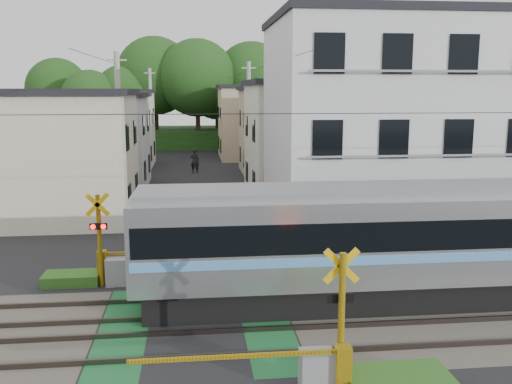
{
  "coord_description": "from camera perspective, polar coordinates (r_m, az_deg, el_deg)",
  "views": [
    {
      "loc": [
        0.02,
        -14.45,
        6.25
      ],
      "look_at": [
        2.18,
        5.0,
        2.73
      ],
      "focal_mm": 40.0,
      "sensor_mm": 36.0,
      "label": 1
    }
  ],
  "objects": [
    {
      "name": "tree_hill",
      "position": [
        62.86,
        -5.75,
        9.69
      ],
      "size": [
        40.0,
        12.97,
        11.88
      ],
      "color": "#1F4617",
      "rests_on": "ground"
    },
    {
      "name": "ground",
      "position": [
        15.74,
        -6.05,
        -13.26
      ],
      "size": [
        120.0,
        120.0,
        0.0
      ],
      "primitive_type": "plane",
      "color": "black"
    },
    {
      "name": "track_bed",
      "position": [
        15.73,
        -6.05,
        -13.14
      ],
      "size": [
        120.0,
        120.0,
        0.14
      ],
      "color": "#47423A",
      "rests_on": "ground"
    },
    {
      "name": "apartment_block",
      "position": [
        25.45,
        13.23,
        6.33
      ],
      "size": [
        10.2,
        8.36,
        9.3
      ],
      "color": "silver",
      "rests_on": "ground"
    },
    {
      "name": "pedestrian",
      "position": [
        43.41,
        -6.14,
        3.11
      ],
      "size": [
        0.74,
        0.55,
        1.87
      ],
      "primitive_type": "imported",
      "rotation": [
        0.0,
        0.0,
        2.99
      ],
      "color": "black",
      "rests_on": "ground"
    },
    {
      "name": "crossing_signal_far",
      "position": [
        19.11,
        -13.99,
        -6.97
      ],
      "size": [
        4.74,
        0.65,
        3.09
      ],
      "color": "#EEB70C",
      "rests_on": "ground"
    },
    {
      "name": "crossing_signal_near",
      "position": [
        12.4,
        6.56,
        -16.41
      ],
      "size": [
        4.74,
        0.65,
        3.09
      ],
      "color": "#EEB70C",
      "rests_on": "ground"
    },
    {
      "name": "utility_poles",
      "position": [
        37.53,
        -8.01,
        6.78
      ],
      "size": [
        7.9,
        42.0,
        8.0
      ],
      "color": "#A5A5A0",
      "rests_on": "ground"
    },
    {
      "name": "houses_row",
      "position": [
        40.48,
        -6.01,
        5.88
      ],
      "size": [
        22.07,
        31.35,
        6.8
      ],
      "color": "beige",
      "rests_on": "ground"
    },
    {
      "name": "weed_patches",
      "position": [
        15.69,
        0.53,
        -12.56
      ],
      "size": [
        10.25,
        8.8,
        0.4
      ],
      "color": "#2D5E1E",
      "rests_on": "ground"
    },
    {
      "name": "catenary",
      "position": [
        15.88,
        15.89,
        0.53
      ],
      "size": [
        60.0,
        5.04,
        7.0
      ],
      "color": "#2D2D33",
      "rests_on": "ground"
    }
  ]
}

